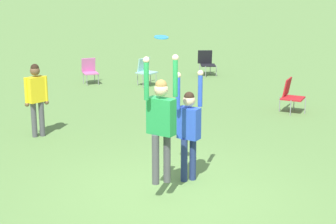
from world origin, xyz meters
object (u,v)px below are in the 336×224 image
at_px(camping_chair_3, 90,70).
at_px(person_spectator_near, 36,94).
at_px(person_jumping, 161,117).
at_px(person_defending, 189,124).
at_px(frisbee, 161,37).
at_px(camping_chair_2, 290,94).
at_px(camping_chair_4, 145,69).
at_px(camping_chair_0, 207,62).

height_order(camping_chair_3, person_spectator_near, person_spectator_near).
xyz_separation_m(person_jumping, person_spectator_near, (-1.08, 4.28, -0.40)).
bearing_deg(person_defending, person_spectator_near, 173.17).
xyz_separation_m(frisbee, camping_chair_3, (1.51, 8.87, -2.14)).
distance_m(person_jumping, camping_chair_2, 6.55).
bearing_deg(person_defending, camping_chair_2, 91.77).
bearing_deg(camping_chair_3, frisbee, 85.29).
bearing_deg(camping_chair_2, person_jumping, -5.27).
bearing_deg(frisbee, camping_chair_4, 68.88).
relative_size(person_defending, camping_chair_2, 2.30).
distance_m(person_defending, camping_chair_4, 8.21).
xyz_separation_m(frisbee, camping_chair_2, (5.17, 3.21, -2.12)).
xyz_separation_m(person_jumping, frisbee, (0.20, 0.43, 1.22)).
height_order(person_jumping, camping_chair_2, person_jumping).
height_order(frisbee, camping_chair_4, frisbee).
distance_m(camping_chair_4, person_spectator_near, 5.91).
bearing_deg(frisbee, camping_chair_3, 80.36).
height_order(camping_chair_4, person_spectator_near, person_spectator_near).
bearing_deg(camping_chair_4, person_defending, 44.81).
xyz_separation_m(camping_chair_0, camping_chair_2, (-0.45, -5.30, 0.01)).
bearing_deg(camping_chair_2, person_spectator_near, -45.06).
bearing_deg(person_defending, camping_chair_0, 116.46).
relative_size(camping_chair_0, camping_chair_4, 1.00).
bearing_deg(camping_chair_0, person_spectator_near, 57.66).
bearing_deg(person_jumping, camping_chair_3, -43.02).
relative_size(camping_chair_3, camping_chair_4, 0.95).
bearing_deg(camping_chair_2, camping_chair_4, -104.70).
relative_size(person_jumping, camping_chair_4, 2.45).
height_order(frisbee, camping_chair_3, frisbee).
bearing_deg(person_spectator_near, camping_chair_0, 14.14).
distance_m(frisbee, camping_chair_3, 9.25).
relative_size(frisbee, camping_chair_3, 0.29).
relative_size(camping_chair_0, person_spectator_near, 0.52).
bearing_deg(person_spectator_near, camping_chair_4, 22.95).
distance_m(camping_chair_0, camping_chair_3, 4.13).
bearing_deg(person_defending, camping_chair_3, 141.20).
bearing_deg(frisbee, camping_chair_0, 56.57).
distance_m(camping_chair_0, camping_chair_4, 2.66).
bearing_deg(camping_chair_2, frisbee, -7.53).
relative_size(camping_chair_0, camping_chair_3, 1.05).
relative_size(camping_chair_0, camping_chair_2, 1.00).
xyz_separation_m(camping_chair_3, camping_chair_4, (1.53, -1.01, 0.05)).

